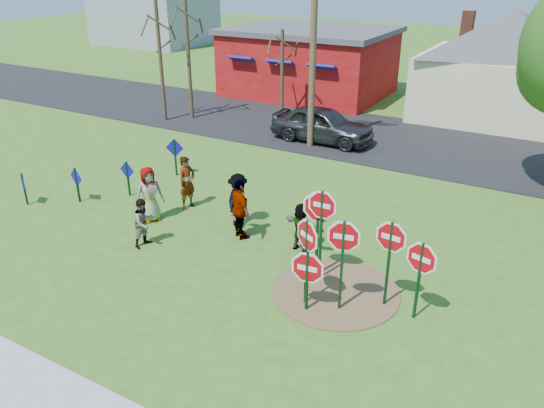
{
  "coord_description": "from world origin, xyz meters",
  "views": [
    {
      "loc": [
        8.6,
        -11.46,
        7.59
      ],
      "look_at": [
        1.61,
        0.87,
        1.01
      ],
      "focal_mm": 35.0,
      "sensor_mm": 36.0,
      "label": 1
    }
  ],
  "objects_px": {
    "stop_sign_a": "(307,244)",
    "suv": "(322,124)",
    "person_a": "(149,194)",
    "person_b": "(187,182)",
    "stop_sign_c": "(343,246)",
    "stop_sign_b": "(322,213)",
    "utility_pole": "(313,39)",
    "stop_sign_d": "(390,244)"
  },
  "relations": [
    {
      "from": "stop_sign_a",
      "to": "suv",
      "type": "height_order",
      "value": "stop_sign_a"
    },
    {
      "from": "person_a",
      "to": "person_b",
      "type": "distance_m",
      "value": 1.42
    },
    {
      "from": "stop_sign_a",
      "to": "person_b",
      "type": "xyz_separation_m",
      "value": [
        -5.82,
        2.96,
        -0.74
      ]
    },
    {
      "from": "stop_sign_a",
      "to": "person_a",
      "type": "distance_m",
      "value": 6.51
    },
    {
      "from": "stop_sign_a",
      "to": "person_b",
      "type": "bearing_deg",
      "value": -178.56
    },
    {
      "from": "stop_sign_a",
      "to": "suv",
      "type": "xyz_separation_m",
      "value": [
        -4.86,
        11.52,
        -0.8
      ]
    },
    {
      "from": "stop_sign_a",
      "to": "person_a",
      "type": "height_order",
      "value": "stop_sign_a"
    },
    {
      "from": "person_a",
      "to": "person_b",
      "type": "height_order",
      "value": "person_b"
    },
    {
      "from": "stop_sign_c",
      "to": "person_a",
      "type": "xyz_separation_m",
      "value": [
        -7.07,
        1.44,
        -0.83
      ]
    },
    {
      "from": "stop_sign_b",
      "to": "person_b",
      "type": "bearing_deg",
      "value": 161.13
    },
    {
      "from": "stop_sign_c",
      "to": "person_b",
      "type": "distance_m",
      "value": 7.24
    },
    {
      "from": "person_a",
      "to": "utility_pole",
      "type": "height_order",
      "value": "utility_pole"
    },
    {
      "from": "stop_sign_a",
      "to": "person_b",
      "type": "relative_size",
      "value": 1.32
    },
    {
      "from": "stop_sign_c",
      "to": "stop_sign_d",
      "type": "xyz_separation_m",
      "value": [
        0.88,
        0.7,
        -0.05
      ]
    },
    {
      "from": "person_b",
      "to": "stop_sign_c",
      "type": "bearing_deg",
      "value": -104.32
    },
    {
      "from": "stop_sign_a",
      "to": "stop_sign_b",
      "type": "xyz_separation_m",
      "value": [
        -0.16,
        1.13,
        0.26
      ]
    },
    {
      "from": "stop_sign_d",
      "to": "utility_pole",
      "type": "xyz_separation_m",
      "value": [
        -6.73,
        9.8,
        2.93
      ]
    },
    {
      "from": "stop_sign_b",
      "to": "suv",
      "type": "height_order",
      "value": "stop_sign_b"
    },
    {
      "from": "person_b",
      "to": "suv",
      "type": "xyz_separation_m",
      "value": [
        0.96,
        8.56,
        -0.06
      ]
    },
    {
      "from": "stop_sign_a",
      "to": "utility_pole",
      "type": "bearing_deg",
      "value": 143.67
    },
    {
      "from": "person_b",
      "to": "suv",
      "type": "distance_m",
      "value": 8.62
    },
    {
      "from": "utility_pole",
      "to": "stop_sign_a",
      "type": "bearing_deg",
      "value": -64.72
    },
    {
      "from": "stop_sign_b",
      "to": "stop_sign_d",
      "type": "relative_size",
      "value": 1.11
    },
    {
      "from": "stop_sign_b",
      "to": "stop_sign_c",
      "type": "distance_m",
      "value": 1.38
    },
    {
      "from": "suv",
      "to": "utility_pole",
      "type": "distance_m",
      "value": 3.88
    },
    {
      "from": "stop_sign_a",
      "to": "stop_sign_d",
      "type": "distance_m",
      "value": 1.9
    },
    {
      "from": "stop_sign_b",
      "to": "stop_sign_c",
      "type": "height_order",
      "value": "stop_sign_b"
    },
    {
      "from": "person_a",
      "to": "suv",
      "type": "bearing_deg",
      "value": 20.65
    },
    {
      "from": "stop_sign_c",
      "to": "utility_pole",
      "type": "bearing_deg",
      "value": 107.15
    },
    {
      "from": "stop_sign_c",
      "to": "stop_sign_d",
      "type": "height_order",
      "value": "stop_sign_c"
    },
    {
      "from": "stop_sign_d",
      "to": "person_b",
      "type": "bearing_deg",
      "value": 169.54
    },
    {
      "from": "stop_sign_b",
      "to": "person_a",
      "type": "xyz_separation_m",
      "value": [
        -6.1,
        0.48,
        -1.0
      ]
    },
    {
      "from": "person_b",
      "to": "person_a",
      "type": "bearing_deg",
      "value": 170.49
    },
    {
      "from": "stop_sign_a",
      "to": "stop_sign_b",
      "type": "relative_size",
      "value": 0.9
    },
    {
      "from": "stop_sign_a",
      "to": "suv",
      "type": "relative_size",
      "value": 0.51
    },
    {
      "from": "stop_sign_d",
      "to": "person_a",
      "type": "bearing_deg",
      "value": 179.75
    },
    {
      "from": "stop_sign_c",
      "to": "stop_sign_d",
      "type": "bearing_deg",
      "value": 26.42
    },
    {
      "from": "stop_sign_a",
      "to": "stop_sign_c",
      "type": "xyz_separation_m",
      "value": [
        0.81,
        0.17,
        0.09
      ]
    },
    {
      "from": "person_a",
      "to": "person_b",
      "type": "bearing_deg",
      "value": 10.69
    },
    {
      "from": "stop_sign_d",
      "to": "utility_pole",
      "type": "height_order",
      "value": "utility_pole"
    },
    {
      "from": "stop_sign_a",
      "to": "utility_pole",
      "type": "relative_size",
      "value": 0.27
    },
    {
      "from": "stop_sign_b",
      "to": "suv",
      "type": "bearing_deg",
      "value": 113.37
    }
  ]
}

